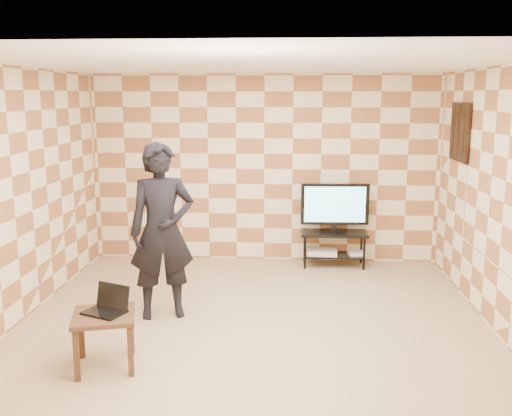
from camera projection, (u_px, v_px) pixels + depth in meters
The scene contains 14 objects.
floor at pixel (252, 325), 6.05m from camera, with size 5.00×5.00×0.00m, color #A08163.
wall_back at pixel (264, 169), 8.24m from camera, with size 5.00×0.02×2.70m, color beige.
wall_front at pixel (223, 277), 3.34m from camera, with size 5.00×0.02×2.70m, color beige.
wall_left at pixel (14, 197), 5.94m from camera, with size 0.02×5.00×2.70m, color beige.
wall_right at pixel (504, 203), 5.64m from camera, with size 0.02×5.00×2.70m, color beige.
ceiling at pixel (252, 63), 5.53m from camera, with size 5.00×5.00×0.02m, color white.
wall_art at pixel (460, 132), 7.04m from camera, with size 0.04×0.72×0.72m.
tv_stand at pixel (334, 241), 8.08m from camera, with size 0.93×0.42×0.50m.
tv at pixel (335, 205), 7.98m from camera, with size 0.95×0.19×0.69m.
dvd_player at pixel (322, 252), 8.11m from camera, with size 0.42×0.30×0.07m, color silver.
game_console at pixel (356, 253), 8.07m from camera, with size 0.22×0.16×0.05m, color silver.
side_table at pixel (104, 323), 5.05m from camera, with size 0.66×0.66×0.50m.
laptop at pixel (108, 306), 5.08m from camera, with size 0.43×0.39×0.23m.
person at pixel (162, 231), 6.14m from camera, with size 0.70×0.46×1.91m, color black.
Camera 1 is at (0.40, -5.68, 2.40)m, focal length 40.00 mm.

